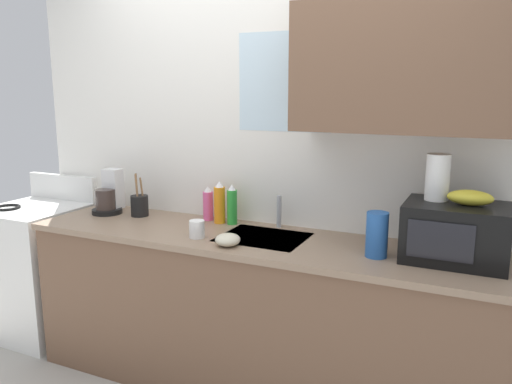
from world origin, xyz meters
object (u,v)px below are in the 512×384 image
at_px(banana_bunch, 470,198).
at_px(coffee_maker, 109,197).
at_px(dish_soap_bottle_green, 232,205).
at_px(paper_towel_roll, 438,177).
at_px(dish_soap_bottle_orange, 220,203).
at_px(microwave, 455,233).
at_px(small_bowl, 228,240).
at_px(mug_white, 197,229).
at_px(cereal_canister, 377,235).
at_px(stove_range, 38,269).
at_px(utensil_crock, 140,205).
at_px(dish_soap_bottle_pink, 208,204).

distance_m(banana_bunch, coffee_maker, 2.15).
bearing_deg(dish_soap_bottle_green, paper_towel_roll, -4.56).
xyz_separation_m(banana_bunch, dish_soap_bottle_orange, (-1.37, 0.13, -0.19)).
xyz_separation_m(microwave, small_bowl, (-1.06, -0.25, -0.10)).
relative_size(banana_bunch, coffee_maker, 0.71).
height_order(paper_towel_roll, mug_white, paper_towel_roll).
bearing_deg(small_bowl, coffee_maker, 163.36).
bearing_deg(coffee_maker, mug_white, -17.01).
bearing_deg(cereal_canister, dish_soap_bottle_orange, 166.70).
relative_size(paper_towel_roll, small_bowl, 1.69).
height_order(microwave, coffee_maker, coffee_maker).
relative_size(stove_range, cereal_canister, 4.96).
bearing_deg(microwave, banana_bunch, 1.77).
relative_size(microwave, utensil_crock, 1.70).
distance_m(cereal_canister, mug_white, 0.95).
distance_m(stove_range, microwave, 2.74).
bearing_deg(coffee_maker, dish_soap_bottle_pink, 8.80).
relative_size(dish_soap_bottle_green, dish_soap_bottle_orange, 0.95).
relative_size(microwave, paper_towel_roll, 2.09).
xyz_separation_m(microwave, utensil_crock, (-1.86, 0.07, -0.07)).
height_order(dish_soap_bottle_green, small_bowl, dish_soap_bottle_green).
relative_size(dish_soap_bottle_pink, cereal_canister, 0.97).
relative_size(dish_soap_bottle_green, mug_white, 2.52).
height_order(microwave, small_bowl, microwave).
distance_m(microwave, paper_towel_roll, 0.27).
distance_m(paper_towel_roll, dish_soap_bottle_pink, 1.35).
relative_size(mug_white, utensil_crock, 0.35).
bearing_deg(microwave, utensil_crock, 177.81).
height_order(cereal_canister, utensil_crock, utensil_crock).
xyz_separation_m(dish_soap_bottle_green, small_bowl, (0.18, -0.39, -0.08)).
bearing_deg(mug_white, banana_bunch, 8.11).
bearing_deg(dish_soap_bottle_pink, small_bowl, -49.20).
height_order(stove_range, dish_soap_bottle_pink, dish_soap_bottle_pink).
bearing_deg(coffee_maker, utensil_crock, 2.85).
bearing_deg(dish_soap_bottle_green, dish_soap_bottle_pink, 172.98).
bearing_deg(cereal_canister, mug_white, -174.55).
relative_size(stove_range, dish_soap_bottle_pink, 5.13).
bearing_deg(paper_towel_roll, banana_bunch, -18.43).
relative_size(banana_bunch, dish_soap_bottle_orange, 0.79).
distance_m(stove_range, cereal_canister, 2.40).
bearing_deg(mug_white, coffee_maker, 162.99).
relative_size(dish_soap_bottle_orange, utensil_crock, 0.94).
distance_m(coffee_maker, dish_soap_bottle_pink, 0.68).
distance_m(dish_soap_bottle_green, dish_soap_bottle_orange, 0.08).
xyz_separation_m(cereal_canister, mug_white, (-0.94, -0.09, -0.06)).
bearing_deg(stove_range, dish_soap_bottle_green, 7.47).
bearing_deg(dish_soap_bottle_green, cereal_canister, -14.95).
relative_size(dish_soap_bottle_green, cereal_canister, 1.10).
bearing_deg(mug_white, dish_soap_bottle_green, 83.11).
distance_m(paper_towel_roll, cereal_canister, 0.39).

